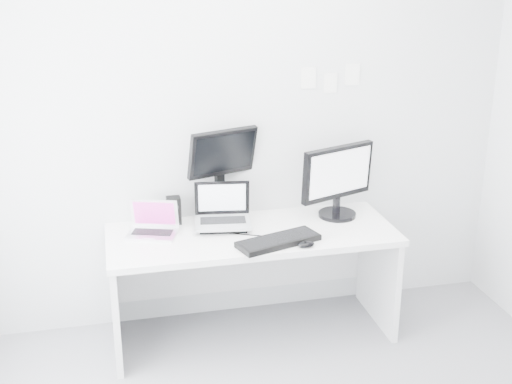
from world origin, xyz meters
TOP-DOWN VIEW (x-y plane):
  - back_wall at (0.00, 1.60)m, footprint 3.60×0.00m
  - desk at (0.00, 1.25)m, footprint 1.80×0.70m
  - macbook at (-0.62, 1.33)m, footprint 0.35×0.31m
  - speaker at (-0.46, 1.51)m, footprint 0.10×0.10m
  - dell_laptop at (-0.17, 1.34)m, footprint 0.38×0.32m
  - rear_monitor at (-0.14, 1.53)m, footprint 0.49×0.31m
  - samsung_monitor at (0.61, 1.38)m, footprint 0.60×0.43m
  - keyboard at (0.11, 1.04)m, footprint 0.54×0.33m
  - mouse at (0.26, 0.95)m, footprint 0.11×0.07m
  - wall_note_0 at (0.45, 1.59)m, footprint 0.10×0.00m
  - wall_note_1 at (0.60, 1.59)m, footprint 0.09×0.00m
  - wall_note_2 at (0.75, 1.59)m, footprint 0.10×0.00m

SIDE VIEW (x-z plane):
  - desk at x=0.00m, z-range 0.00..0.73m
  - keyboard at x=0.11m, z-range 0.73..0.76m
  - mouse at x=0.26m, z-range 0.73..0.76m
  - speaker at x=-0.46m, z-range 0.73..0.91m
  - macbook at x=-0.62m, z-range 0.73..0.95m
  - dell_laptop at x=-0.17m, z-range 0.73..1.02m
  - samsung_monitor at x=0.61m, z-range 0.73..1.23m
  - rear_monitor at x=-0.14m, z-range 0.73..1.35m
  - back_wall at x=0.00m, z-range -0.45..3.15m
  - wall_note_1 at x=0.60m, z-range 1.52..1.65m
  - wall_note_0 at x=0.45m, z-range 1.55..1.69m
  - wall_note_2 at x=0.75m, z-range 1.56..1.70m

